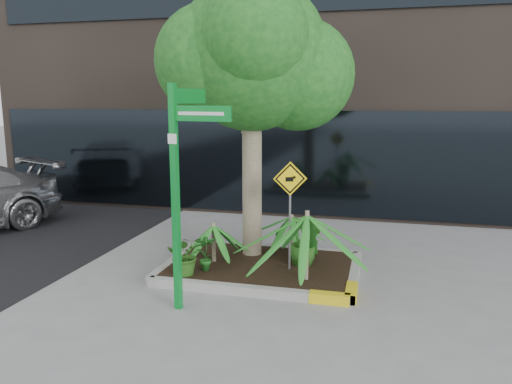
# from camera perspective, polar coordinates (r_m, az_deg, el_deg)

# --- Properties ---
(ground) EXTENTS (80.00, 80.00, 0.00)m
(ground) POSITION_cam_1_polar(r_m,az_deg,el_deg) (8.63, -1.15, -9.61)
(ground) COLOR gray
(ground) RESTS_ON ground
(planter) EXTENTS (3.35, 2.36, 0.15)m
(planter) POSITION_cam_1_polar(r_m,az_deg,el_deg) (8.79, 0.79, -8.52)
(planter) COLOR #9E9E99
(planter) RESTS_ON ground
(tree) EXTENTS (3.40, 3.02, 5.10)m
(tree) POSITION_cam_1_polar(r_m,az_deg,el_deg) (8.97, -0.46, 15.36)
(tree) COLOR tan
(tree) RESTS_ON ground
(palm_front) EXTENTS (1.26, 1.26, 1.40)m
(palm_front) POSITION_cam_1_polar(r_m,az_deg,el_deg) (7.81, 5.87, -2.67)
(palm_front) COLOR tan
(palm_front) RESTS_ON ground
(palm_left) EXTENTS (0.79, 0.79, 0.88)m
(palm_left) POSITION_cam_1_polar(r_m,az_deg,el_deg) (8.76, -4.88, -3.80)
(palm_left) COLOR tan
(palm_left) RESTS_ON ground
(palm_back) EXTENTS (0.79, 0.79, 0.88)m
(palm_back) POSITION_cam_1_polar(r_m,az_deg,el_deg) (9.34, 4.08, -2.88)
(palm_back) COLOR tan
(palm_back) RESTS_ON ground
(shrub_a) EXTENTS (0.80, 0.80, 0.67)m
(shrub_a) POSITION_cam_1_polar(r_m,az_deg,el_deg) (8.24, -8.01, -7.13)
(shrub_a) COLOR #275418
(shrub_a) RESTS_ON planter
(shrub_b) EXTENTS (0.61, 0.61, 0.85)m
(shrub_b) POSITION_cam_1_polar(r_m,az_deg,el_deg) (8.66, 5.37, -5.55)
(shrub_b) COLOR #2B681F
(shrub_b) RESTS_ON planter
(shrub_c) EXTENTS (0.43, 0.43, 0.63)m
(shrub_c) POSITION_cam_1_polar(r_m,az_deg,el_deg) (8.41, -5.74, -6.87)
(shrub_c) COLOR #1E601D
(shrub_c) RESTS_ON planter
(shrub_d) EXTENTS (0.60, 0.60, 0.77)m
(shrub_d) POSITION_cam_1_polar(r_m,az_deg,el_deg) (8.95, 6.22, -5.30)
(shrub_d) COLOR #225B1A
(shrub_d) RESTS_ON planter
(street_sign_post) EXTENTS (0.94, 1.02, 3.19)m
(street_sign_post) POSITION_cam_1_polar(r_m,az_deg,el_deg) (6.97, -8.57, 2.16)
(street_sign_post) COLOR #0C882C
(street_sign_post) RESTS_ON ground
(cattle_sign) EXTENTS (0.53, 0.21, 1.83)m
(cattle_sign) POSITION_cam_1_polar(r_m,az_deg,el_deg) (8.21, 3.91, -0.61)
(cattle_sign) COLOR slate
(cattle_sign) RESTS_ON ground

